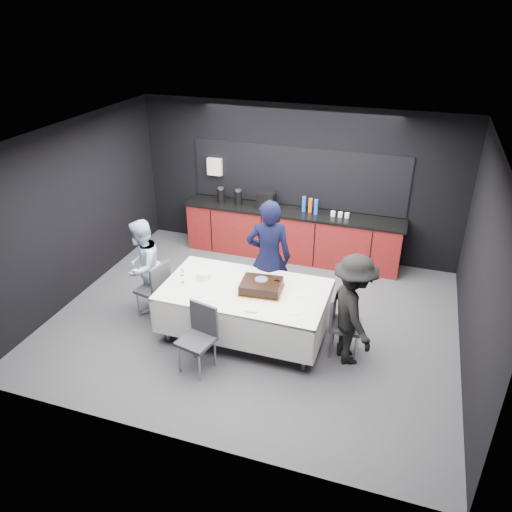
{
  "coord_description": "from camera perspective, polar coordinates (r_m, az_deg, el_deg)",
  "views": [
    {
      "loc": [
        2.04,
        -6.04,
        4.44
      ],
      "look_at": [
        0.0,
        0.1,
        1.05
      ],
      "focal_mm": 35.0,
      "sensor_mm": 36.0,
      "label": 1
    }
  ],
  "objects": [
    {
      "name": "cake_assembly",
      "position": [
        6.94,
        0.61,
        -3.46
      ],
      "size": [
        0.64,
        0.54,
        0.18
      ],
      "color": "gold",
      "rests_on": "party_table"
    },
    {
      "name": "ground",
      "position": [
        7.77,
        -0.23,
        -7.2
      ],
      "size": [
        6.0,
        6.0,
        0.0
      ],
      "primitive_type": "plane",
      "color": "#46464B",
      "rests_on": "ground"
    },
    {
      "name": "person_center",
      "position": [
        7.51,
        1.47,
        -0.21
      ],
      "size": [
        0.77,
        0.61,
        1.86
      ],
      "primitive_type": "imported",
      "rotation": [
        0.0,
        0.0,
        3.41
      ],
      "color": "black",
      "rests_on": "ground"
    },
    {
      "name": "chair_right",
      "position": [
        6.92,
        9.63,
        -7.15
      ],
      "size": [
        0.44,
        0.44,
        0.92
      ],
      "color": "#313036",
      "rests_on": "ground"
    },
    {
      "name": "kitchenette",
      "position": [
        9.36,
        4.01,
        2.96
      ],
      "size": [
        4.1,
        0.64,
        2.05
      ],
      "color": "maroon",
      "rests_on": "ground"
    },
    {
      "name": "loose_plate_near",
      "position": [
        6.84,
        -5.25,
        -4.82
      ],
      "size": [
        0.19,
        0.19,
        0.01
      ],
      "primitive_type": "cylinder",
      "color": "white",
      "rests_on": "party_table"
    },
    {
      "name": "chair_near",
      "position": [
        6.62,
        -6.48,
        -8.71
      ],
      "size": [
        0.5,
        0.5,
        0.92
      ],
      "color": "#313036",
      "rests_on": "ground"
    },
    {
      "name": "person_right",
      "position": [
        6.67,
        10.99,
        -6.09
      ],
      "size": [
        1.01,
        1.18,
        1.58
      ],
      "primitive_type": "imported",
      "rotation": [
        0.0,
        0.0,
        2.07
      ],
      "color": "black",
      "rests_on": "ground"
    },
    {
      "name": "party_table",
      "position": [
        7.1,
        -1.28,
        -4.7
      ],
      "size": [
        2.32,
        1.32,
        0.78
      ],
      "color": "#99999E",
      "rests_on": "ground"
    },
    {
      "name": "room_shell",
      "position": [
        6.88,
        -0.26,
        5.61
      ],
      "size": [
        6.04,
        5.04,
        2.82
      ],
      "color": "white",
      "rests_on": "ground"
    },
    {
      "name": "person_left",
      "position": [
        7.84,
        -12.85,
        -1.18
      ],
      "size": [
        0.62,
        0.77,
        1.5
      ],
      "primitive_type": "imported",
      "rotation": [
        0.0,
        0.0,
        -1.5
      ],
      "color": "#ADC6DA",
      "rests_on": "ground"
    },
    {
      "name": "loose_plate_far",
      "position": [
        7.32,
        -0.52,
        -2.32
      ],
      "size": [
        0.19,
        0.19,
        0.01
      ],
      "primitive_type": "cylinder",
      "color": "white",
      "rests_on": "party_table"
    },
    {
      "name": "plate_stack",
      "position": [
        7.29,
        -6.01,
        -2.19
      ],
      "size": [
        0.2,
        0.2,
        0.1
      ],
      "primitive_type": "cylinder",
      "color": "white",
      "rests_on": "party_table"
    },
    {
      "name": "loose_plate_right_b",
      "position": [
        6.55,
        4.4,
        -6.38
      ],
      "size": [
        0.18,
        0.18,
        0.01
      ],
      "primitive_type": "cylinder",
      "color": "white",
      "rests_on": "party_table"
    },
    {
      "name": "chair_left",
      "position": [
        7.71,
        -11.37,
        -3.4
      ],
      "size": [
        0.5,
        0.5,
        0.92
      ],
      "color": "#313036",
      "rests_on": "ground"
    },
    {
      "name": "champagne_flute",
      "position": [
        7.17,
        -8.48,
        -1.93
      ],
      "size": [
        0.06,
        0.06,
        0.22
      ],
      "color": "white",
      "rests_on": "party_table"
    },
    {
      "name": "fork_pile",
      "position": [
        6.55,
        -0.53,
        -6.2
      ],
      "size": [
        0.18,
        0.13,
        0.02
      ],
      "primitive_type": "cube",
      "rotation": [
        0.0,
        0.0,
        0.22
      ],
      "color": "white",
      "rests_on": "party_table"
    },
    {
      "name": "loose_plate_right_a",
      "position": [
        6.92,
        5.11,
        -4.34
      ],
      "size": [
        0.18,
        0.18,
        0.01
      ],
      "primitive_type": "cylinder",
      "color": "white",
      "rests_on": "party_table"
    }
  ]
}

